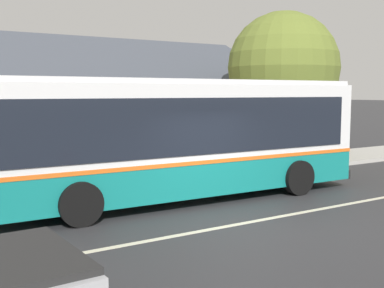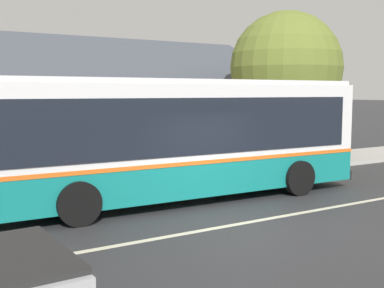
% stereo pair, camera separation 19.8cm
% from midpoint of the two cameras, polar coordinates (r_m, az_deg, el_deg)
% --- Properties ---
extents(ground_plane, '(300.00, 300.00, 0.00)m').
position_cam_midpoint_polar(ground_plane, '(10.99, 6.22, -9.40)').
color(ground_plane, '#2D2D30').
extents(sidewalk_far, '(60.00, 3.00, 0.15)m').
position_cam_midpoint_polar(sidewalk_far, '(16.02, -7.06, -4.20)').
color(sidewalk_far, '#ADAAA3').
rests_on(sidewalk_far, ground).
extents(lane_divider_stripe, '(60.00, 0.16, 0.01)m').
position_cam_midpoint_polar(lane_divider_stripe, '(10.99, 6.22, -9.38)').
color(lane_divider_stripe, beige).
rests_on(lane_divider_stripe, ground).
extents(community_building, '(21.17, 10.65, 6.65)m').
position_cam_midpoint_polar(community_building, '(23.39, -16.98, 3.01)').
color(community_building, tan).
rests_on(community_building, ground).
extents(transit_bus, '(11.11, 2.99, 3.27)m').
position_cam_midpoint_polar(transit_bus, '(13.03, -1.73, 0.94)').
color(transit_bus, '#147F7A').
rests_on(transit_bus, ground).
extents(bench_down_street, '(1.77, 0.51, 0.94)m').
position_cam_midpoint_polar(bench_down_street, '(14.57, -16.02, -3.43)').
color(bench_down_street, brown).
rests_on(bench_down_street, sidewalk_far).
extents(street_tree_primary, '(4.66, 4.66, 6.29)m').
position_cam_midpoint_polar(street_tree_primary, '(20.70, 11.11, 8.50)').
color(street_tree_primary, '#4C3828').
rests_on(street_tree_primary, ground).
extents(bus_stop_sign, '(0.36, 0.07, 2.40)m').
position_cam_midpoint_polar(bus_stop_sign, '(18.11, 10.79, 1.93)').
color(bus_stop_sign, gray).
rests_on(bus_stop_sign, sidewalk_far).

